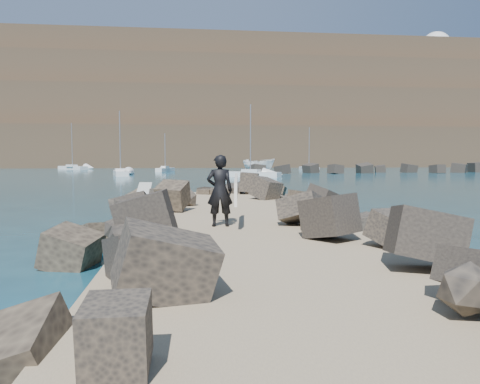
{
  "coord_description": "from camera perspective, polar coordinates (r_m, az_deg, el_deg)",
  "views": [
    {
      "loc": [
        -1.51,
        -14.38,
        2.52
      ],
      "look_at": [
        0.0,
        -1.0,
        1.5
      ],
      "focal_mm": 35.0,
      "sensor_mm": 36.0,
      "label": 1
    }
  ],
  "objects": [
    {
      "name": "sailboat_d",
      "position": [
        87.22,
        8.41,
        2.85
      ],
      "size": [
        2.22,
        6.76,
        8.05
      ],
      "color": "silver",
      "rests_on": "ground"
    },
    {
      "name": "sailboat_c",
      "position": [
        57.92,
        1.29,
        2.18
      ],
      "size": [
        7.35,
        5.34,
        9.08
      ],
      "color": "silver",
      "rests_on": "ground"
    },
    {
      "name": "ground",
      "position": [
        14.68,
        -0.44,
        -5.55
      ],
      "size": [
        800.0,
        800.0,
        0.0
      ],
      "primitive_type": "plane",
      "color": "#0F384C",
      "rests_on": "ground"
    },
    {
      "name": "jetty",
      "position": [
        12.67,
        0.51,
        -5.76
      ],
      "size": [
        6.0,
        26.0,
        0.6
      ],
      "primitive_type": "cube",
      "color": "#8C7759",
      "rests_on": "ground"
    },
    {
      "name": "sailboat_f",
      "position": [
        116.17,
        9.59,
        3.2
      ],
      "size": [
        1.83,
        6.07,
        7.33
      ],
      "color": "silver",
      "rests_on": "ground"
    },
    {
      "name": "riprap_left",
      "position": [
        13.12,
        -12.48,
        -4.63
      ],
      "size": [
        2.6,
        22.0,
        1.0
      ],
      "primitive_type": "cube",
      "color": "black",
      "rests_on": "ground"
    },
    {
      "name": "boat_imported",
      "position": [
        79.79,
        2.3,
        3.31
      ],
      "size": [
        6.07,
        4.58,
        2.21
      ],
      "primitive_type": "imported",
      "rotation": [
        0.0,
        0.0,
        1.08
      ],
      "color": "white",
      "rests_on": "ground"
    },
    {
      "name": "radome",
      "position": [
        198.79,
        22.76,
        15.51
      ],
      "size": [
        11.06,
        11.06,
        17.52
      ],
      "color": "white",
      "rests_on": "headland"
    },
    {
      "name": "sailboat_e",
      "position": [
        98.48,
        -19.75,
        2.81
      ],
      "size": [
        6.76,
        6.65,
        9.3
      ],
      "color": "silver",
      "rests_on": "ground"
    },
    {
      "name": "riprap_right",
      "position": [
        13.77,
        12.36,
        -4.21
      ],
      "size": [
        2.6,
        22.0,
        1.0
      ],
      "primitive_type": "cube",
      "color": "black",
      "rests_on": "ground"
    },
    {
      "name": "headland_buildings",
      "position": [
        170.51,
        -0.15,
        14.96
      ],
      "size": [
        137.5,
        30.5,
        5.0
      ],
      "color": "white",
      "rests_on": "headland"
    },
    {
      "name": "sailboat_b",
      "position": [
        79.61,
        -9.1,
        2.71
      ],
      "size": [
        3.05,
        5.34,
        6.57
      ],
      "color": "silver",
      "rests_on": "ground"
    },
    {
      "name": "headland",
      "position": [
        175.28,
        -2.67,
        8.73
      ],
      "size": [
        360.0,
        140.0,
        32.0
      ],
      "primitive_type": "cube",
      "color": "#2D4919",
      "rests_on": "ground"
    },
    {
      "name": "sailboat_a",
      "position": [
        64.22,
        -14.36,
        2.25
      ],
      "size": [
        3.0,
        7.42,
        8.72
      ],
      "color": "silver",
      "rests_on": "ground"
    },
    {
      "name": "breakwater_secondary",
      "position": [
        78.43,
        21.35,
        2.63
      ],
      "size": [
        52.0,
        4.0,
        1.2
      ],
      "primitive_type": "cube",
      "color": "black",
      "rests_on": "ground"
    },
    {
      "name": "surfer_with_board",
      "position": [
        12.85,
        -2.2,
        0.19
      ],
      "size": [
        0.99,
        2.44,
        1.97
      ],
      "color": "black",
      "rests_on": "jetty"
    },
    {
      "name": "surfboard_resting",
      "position": [
        19.64,
        -11.61,
        -0.09
      ],
      "size": [
        0.58,
        2.15,
        0.07
      ],
      "primitive_type": "cube",
      "rotation": [
        0.0,
        0.0,
        0.02
      ],
      "color": "silver",
      "rests_on": "riprap_left"
    }
  ]
}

